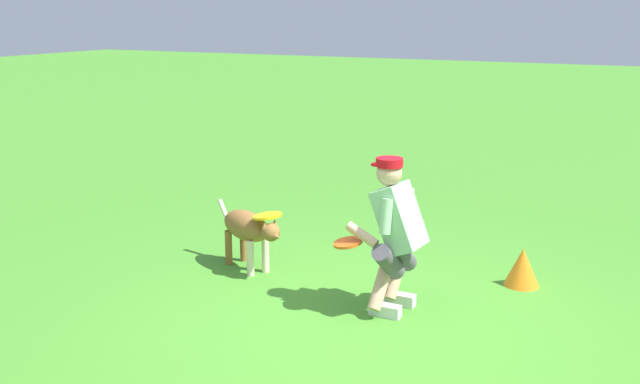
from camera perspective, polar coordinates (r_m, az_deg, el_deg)
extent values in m
plane|color=#458F2A|center=(5.94, 3.66, -10.46)|extent=(60.00, 60.00, 0.00)
cube|color=silver|center=(6.38, 6.19, -8.23)|extent=(0.26, 0.10, 0.10)
cylinder|color=tan|center=(6.33, 5.83, -6.56)|extent=(0.14, 0.32, 0.37)
cylinder|color=#524C55|center=(6.22, 6.29, -4.77)|extent=(0.18, 0.41, 0.37)
cube|color=silver|center=(6.15, 5.05, -9.09)|extent=(0.26, 0.10, 0.10)
cylinder|color=tan|center=(6.10, 4.67, -7.36)|extent=(0.14, 0.32, 0.37)
cylinder|color=#524C55|center=(6.01, 5.31, -5.40)|extent=(0.18, 0.41, 0.37)
cube|color=#98CA98|center=(6.00, 6.15, -2.01)|extent=(0.43, 0.37, 0.58)
cylinder|color=#98CA98|center=(6.16, 6.80, -1.01)|extent=(0.10, 0.14, 0.29)
cylinder|color=#98CA98|center=(5.82, 5.14, -1.88)|extent=(0.10, 0.14, 0.29)
cylinder|color=tan|center=(5.94, 3.28, -3.32)|extent=(0.29, 0.10, 0.19)
cylinder|color=tan|center=(6.24, 6.51, -2.34)|extent=(0.09, 0.15, 0.27)
sphere|color=tan|center=(5.95, 5.37, 1.46)|extent=(0.21, 0.21, 0.21)
cylinder|color=red|center=(5.93, 5.39, 2.31)|extent=(0.22, 0.22, 0.07)
cylinder|color=red|center=(5.98, 4.53, 2.13)|extent=(0.12, 0.12, 0.02)
ellipsoid|color=olive|center=(7.12, -5.73, -2.60)|extent=(0.72, 0.55, 0.28)
ellipsoid|color=beige|center=(6.98, -4.93, -3.17)|extent=(0.14, 0.20, 0.17)
sphere|color=olive|center=(6.76, -3.81, -3.13)|extent=(0.17, 0.17, 0.17)
cone|color=olive|center=(6.69, -3.38, -3.47)|extent=(0.12, 0.12, 0.09)
cone|color=olive|center=(6.72, -4.30, -2.56)|extent=(0.06, 0.06, 0.07)
cone|color=olive|center=(6.78, -3.52, -2.40)|extent=(0.06, 0.06, 0.07)
cylinder|color=beige|center=(6.99, -5.41, -5.12)|extent=(0.09, 0.09, 0.34)
cylinder|color=beige|center=(7.08, -4.24, -4.85)|extent=(0.09, 0.09, 0.34)
cylinder|color=olive|center=(7.32, -7.07, -4.28)|extent=(0.09, 0.09, 0.34)
cylinder|color=olive|center=(7.40, -5.94, -4.04)|extent=(0.09, 0.09, 0.34)
cylinder|color=beige|center=(7.45, -7.41, -1.50)|extent=(0.20, 0.13, 0.23)
cylinder|color=yellow|center=(6.82, -4.09, -1.85)|extent=(0.34, 0.34, 0.07)
cylinder|color=#EB5916|center=(6.00, 2.17, -3.93)|extent=(0.33, 0.33, 0.07)
cone|color=orange|center=(6.97, 15.37, -5.61)|extent=(0.32, 0.32, 0.35)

